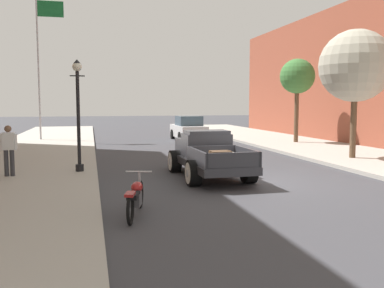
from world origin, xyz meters
name	(u,v)px	position (x,y,z in m)	size (l,w,h in m)	color
ground_plane	(242,182)	(0.00, 0.00, 0.00)	(140.00, 140.00, 0.00)	#3D3D42
hotrod_truck_gunmetal	(207,154)	(-0.81, 1.30, 0.75)	(2.26, 4.97, 1.58)	#333338
motorcycle_parked	(136,197)	(-3.75, -3.34, 0.44)	(0.76, 2.07, 0.93)	black
car_background_white	(188,129)	(1.75, 15.28, 0.77)	(1.88, 4.31, 1.65)	silver
pedestrian_sidewalk_left	(9,147)	(-7.29, 1.96, 1.09)	(0.53, 0.22, 1.65)	#333338
street_lamp_near	(78,107)	(-5.10, 2.47, 2.39)	(0.50, 0.32, 3.85)	black
flagpole	(42,52)	(-7.65, 16.42, 5.77)	(1.74, 0.16, 9.16)	#B2B2B7
street_tree_nearest	(356,66)	(6.35, 3.49, 4.08)	(3.08, 3.08, 5.48)	brown
street_tree_second	(297,77)	(7.46, 10.85, 4.06)	(2.09, 2.09, 5.01)	brown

